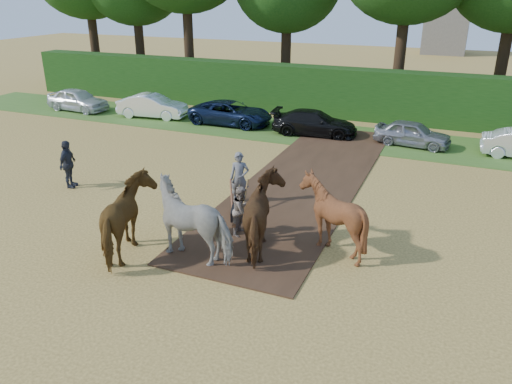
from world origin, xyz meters
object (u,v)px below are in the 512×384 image
(spectator_near, at_px, (242,211))
(parked_cars, at_px, (368,128))
(plough_team, at_px, (232,216))
(spectator_far, at_px, (68,164))

(spectator_near, xyz_separation_m, parked_cars, (1.70, 12.47, -0.16))
(plough_team, bearing_deg, spectator_near, 99.82)
(plough_team, xyz_separation_m, parked_cars, (1.50, 13.64, -0.50))
(parked_cars, bearing_deg, spectator_far, -130.90)
(plough_team, bearing_deg, parked_cars, 83.73)
(parked_cars, bearing_deg, spectator_near, -97.76)
(spectator_far, distance_m, plough_team, 8.66)
(spectator_near, relative_size, plough_team, 0.21)
(spectator_near, xyz_separation_m, spectator_far, (-8.15, 1.10, 0.14))
(spectator_near, bearing_deg, spectator_far, 82.82)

